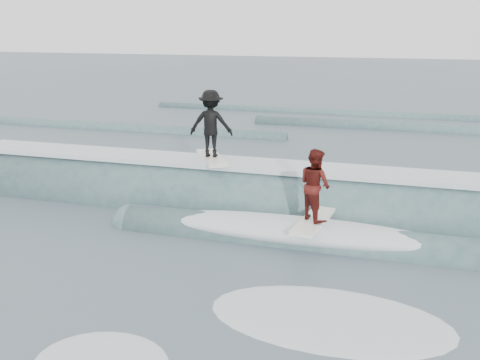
# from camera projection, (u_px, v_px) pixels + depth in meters

# --- Properties ---
(ground) EXTENTS (160.00, 160.00, 0.00)m
(ground) POSITION_uv_depth(u_px,v_px,m) (197.00, 269.00, 11.68)
(ground) COLOR #3A4B55
(ground) RESTS_ON ground
(breaking_wave) EXTENTS (22.87, 4.06, 2.56)m
(breaking_wave) POSITION_uv_depth(u_px,v_px,m) (254.00, 209.00, 15.41)
(breaking_wave) COLOR #36575B
(breaking_wave) RESTS_ON ground
(surfer_black) EXTENTS (1.50, 2.00, 2.03)m
(surfer_black) POSITION_uv_depth(u_px,v_px,m) (211.00, 126.00, 15.35)
(surfer_black) COLOR white
(surfer_black) RESTS_ON ground
(surfer_red) EXTENTS (1.07, 2.06, 1.84)m
(surfer_red) POSITION_uv_depth(u_px,v_px,m) (315.00, 188.00, 12.68)
(surfer_red) COLOR white
(surfer_red) RESTS_ON ground
(whitewater) EXTENTS (17.98, 7.08, 0.10)m
(whitewater) POSITION_uv_depth(u_px,v_px,m) (307.00, 323.00, 9.59)
(whitewater) COLOR white
(whitewater) RESTS_ON ground
(far_swells) EXTENTS (41.52, 8.65, 0.80)m
(far_swells) POSITION_uv_depth(u_px,v_px,m) (306.00, 126.00, 28.10)
(far_swells) COLOR #36575B
(far_swells) RESTS_ON ground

